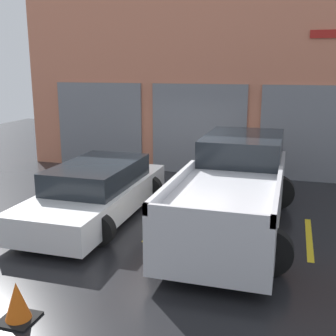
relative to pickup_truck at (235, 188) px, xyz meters
The scene contains 8 objects.
ground_plane 2.14m from the pickup_truck, 140.57° to the left, with size 28.00×28.00×0.00m, color black.
shophouse_building 5.14m from the pickup_truck, 108.64° to the left, with size 12.10×0.68×5.52m.
pickup_truck is the anchor object (origin of this frame).
sedan_white 3.06m from the pickup_truck, behind, with size 2.12×4.71×1.20m.
parking_stripe_far_left 4.65m from the pickup_truck, behind, with size 0.12×2.20×0.01m, color gold.
parking_stripe_left 1.75m from the pickup_truck, 169.94° to the right, with size 0.12×2.20×0.01m, color gold.
parking_stripe_centre 1.75m from the pickup_truck, 10.06° to the right, with size 0.12×2.20×0.01m, color gold.
traffic_cone 4.85m from the pickup_truck, 118.03° to the right, with size 0.47×0.47×0.55m.
Camera 1 is at (2.57, -9.70, 3.28)m, focal length 45.00 mm.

